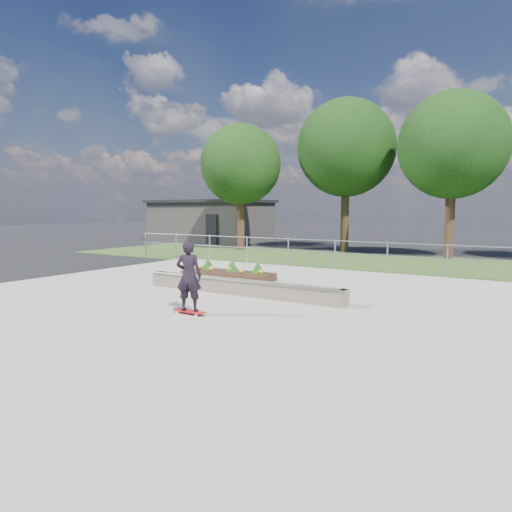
{
  "coord_description": "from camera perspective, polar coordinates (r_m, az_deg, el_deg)",
  "views": [
    {
      "loc": [
        6.59,
        -8.74,
        2.34
      ],
      "look_at": [
        0.2,
        1.5,
        1.1
      ],
      "focal_mm": 32.0,
      "sensor_mm": 36.0,
      "label": 1
    }
  ],
  "objects": [
    {
      "name": "planter_bed",
      "position": [
        14.91,
        -3.44,
        -2.22
      ],
      "size": [
        3.0,
        1.2,
        0.61
      ],
      "color": "black",
      "rests_on": "concrete_slab"
    },
    {
      "name": "tree_far_left",
      "position": [
        26.3,
        -1.94,
        11.36
      ],
      "size": [
        4.55,
        4.55,
        7.15
      ],
      "color": "#352015",
      "rests_on": "ground"
    },
    {
      "name": "tree_mid_right",
      "position": [
        23.2,
        23.39,
        12.56
      ],
      "size": [
        4.9,
        4.9,
        7.7
      ],
      "color": "#321D14",
      "rests_on": "ground"
    },
    {
      "name": "concrete_slab",
      "position": [
        11.19,
        -4.97,
        -6.08
      ],
      "size": [
        15.0,
        15.0,
        0.06
      ],
      "primitive_type": "cube",
      "color": "#A19A8F",
      "rests_on": "ground"
    },
    {
      "name": "grind_ledge",
      "position": [
        12.24,
        -2.05,
        -3.9
      ],
      "size": [
        6.0,
        0.44,
        0.43
      ],
      "color": "brown",
      "rests_on": "concrete_slab"
    },
    {
      "name": "tree_mid_left",
      "position": [
        25.63,
        11.21,
        13.09
      ],
      "size": [
        5.25,
        5.25,
        8.25
      ],
      "color": "black",
      "rests_on": "ground"
    },
    {
      "name": "building",
      "position": [
        33.75,
        -5.66,
        4.44
      ],
      "size": [
        8.4,
        5.4,
        3.0
      ],
      "color": "#302D2B",
      "rests_on": "ground"
    },
    {
      "name": "fence",
      "position": [
        17.6,
        9.83,
        0.66
      ],
      "size": [
        20.06,
        0.06,
        1.2
      ],
      "color": "#94979C",
      "rests_on": "ground"
    },
    {
      "name": "skateboarder",
      "position": [
        9.95,
        -8.4,
        -2.51
      ],
      "size": [
        0.8,
        0.55,
        1.62
      ],
      "color": "silver",
      "rests_on": "concrete_slab"
    },
    {
      "name": "ground",
      "position": [
        11.19,
        -4.97,
        -6.23
      ],
      "size": [
        120.0,
        120.0,
        0.0
      ],
      "primitive_type": "plane",
      "color": "black",
      "rests_on": "ground"
    },
    {
      "name": "grass_verge",
      "position": [
        20.94,
        13.41,
        -0.68
      ],
      "size": [
        30.0,
        8.0,
        0.02
      ],
      "primitive_type": "cube",
      "color": "#334D1F",
      "rests_on": "ground"
    }
  ]
}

